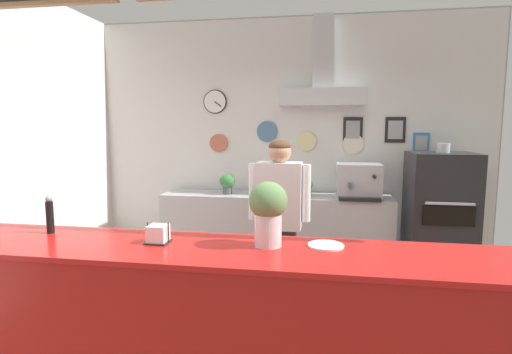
{
  "coord_description": "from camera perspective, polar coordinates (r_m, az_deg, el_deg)",
  "views": [
    {
      "loc": [
        0.46,
        -2.65,
        1.76
      ],
      "look_at": [
        -0.1,
        0.69,
        1.33
      ],
      "focal_mm": 28.37,
      "sensor_mm": 36.0,
      "label": 1
    }
  ],
  "objects": [
    {
      "name": "back_wall_assembly",
      "position": [
        5.01,
        4.61,
        6.06
      ],
      "size": [
        4.98,
        2.85,
        3.09
      ],
      "color": "gray",
      "rests_on": "ground_plane"
    },
    {
      "name": "service_counter",
      "position": [
        2.47,
        -2.55,
        -22.2
      ],
      "size": [
        3.68,
        0.62,
        1.09
      ],
      "color": "#B21916",
      "rests_on": "ground_plane"
    },
    {
      "name": "back_prep_counter",
      "position": [
        4.98,
        2.69,
        -7.92
      ],
      "size": [
        2.75,
        0.52,
        0.93
      ],
      "color": "#B7BABF",
      "rests_on": "ground_plane"
    },
    {
      "name": "pizza_oven",
      "position": [
        4.87,
        24.37,
        -5.51
      ],
      "size": [
        0.67,
        0.69,
        1.57
      ],
      "color": "#232326",
      "rests_on": "ground_plane"
    },
    {
      "name": "shop_worker",
      "position": [
        3.68,
        3.27,
        -6.47
      ],
      "size": [
        0.56,
        0.23,
        1.63
      ],
      "rotation": [
        0.0,
        0.0,
        3.12
      ],
      "color": "#232328",
      "rests_on": "ground_plane"
    },
    {
      "name": "espresso_machine",
      "position": [
        4.8,
        14.25,
        -0.57
      ],
      "size": [
        0.5,
        0.46,
        0.39
      ],
      "color": "#B7BABF",
      "rests_on": "back_prep_counter"
    },
    {
      "name": "potted_basil",
      "position": [
        4.83,
        6.99,
        -1.18
      ],
      "size": [
        0.18,
        0.18,
        0.23
      ],
      "color": "#4C4C51",
      "rests_on": "back_prep_counter"
    },
    {
      "name": "potted_oregano",
      "position": [
        4.92,
        -4.07,
        -0.77
      ],
      "size": [
        0.19,
        0.19,
        0.25
      ],
      "color": "#4C4C51",
      "rests_on": "back_prep_counter"
    },
    {
      "name": "pepper_grinder",
      "position": [
        2.86,
        -27.07,
        -4.76
      ],
      "size": [
        0.05,
        0.05,
        0.24
      ],
      "color": "black",
      "rests_on": "service_counter"
    },
    {
      "name": "basil_vase",
      "position": [
        2.26,
        1.72,
        -4.94
      ],
      "size": [
        0.21,
        0.21,
        0.37
      ],
      "color": "silver",
      "rests_on": "service_counter"
    },
    {
      "name": "condiment_plate",
      "position": [
        2.33,
        9.82,
        -9.49
      ],
      "size": [
        0.2,
        0.2,
        0.01
      ],
      "color": "white",
      "rests_on": "service_counter"
    },
    {
      "name": "napkin_holder",
      "position": [
        2.42,
        -13.64,
        -7.9
      ],
      "size": [
        0.13,
        0.13,
        0.12
      ],
      "color": "#262628",
      "rests_on": "service_counter"
    }
  ]
}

